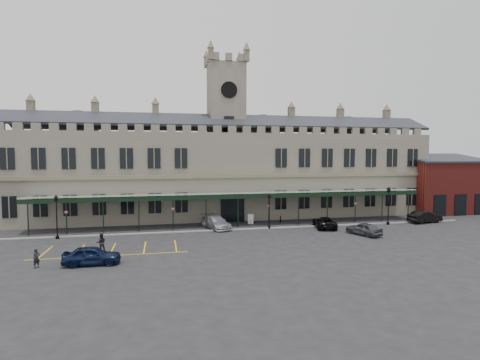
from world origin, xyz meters
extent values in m
plane|color=black|center=(0.00, 0.00, 0.00)|extent=(140.00, 140.00, 0.00)
cube|color=#666155|center=(0.00, 16.00, 6.00)|extent=(60.00, 10.00, 12.00)
cube|color=brown|center=(0.00, 10.82, 6.20)|extent=(60.00, 0.35, 0.50)
cube|color=black|center=(0.00, 13.50, 13.80)|extent=(60.00, 4.77, 2.20)
cube|color=black|center=(0.00, 18.50, 13.80)|extent=(60.00, 4.77, 2.20)
cube|color=black|center=(0.00, 10.90, 1.90)|extent=(3.20, 0.18, 3.80)
cube|color=#666155|center=(0.00, 16.00, 11.00)|extent=(5.00, 5.00, 22.00)
cylinder|color=silver|center=(0.00, 13.44, 18.00)|extent=(2.20, 0.12, 2.20)
cylinder|color=black|center=(0.00, 13.37, 18.00)|extent=(2.30, 0.04, 2.30)
cube|color=black|center=(0.00, 13.44, 13.00)|extent=(1.40, 0.12, 2.80)
cube|color=#8C9E93|center=(0.00, 9.00, 4.10)|extent=(50.00, 4.00, 0.40)
cube|color=black|center=(0.00, 7.00, 3.85)|extent=(50.00, 0.18, 0.50)
cube|color=maroon|center=(34.00, 13.00, 4.00)|extent=(12.00, 8.00, 8.00)
cube|color=black|center=(34.00, 13.00, 8.50)|extent=(12.40, 8.36, 1.47)
cube|color=gray|center=(0.00, 5.50, 0.06)|extent=(60.00, 0.40, 0.12)
cylinder|color=#332314|center=(-22.00, 25.00, 6.00)|extent=(0.70, 0.70, 12.00)
sphere|color=black|center=(-22.00, 25.00, 13.00)|extent=(6.00, 6.00, 6.00)
cylinder|color=#332314|center=(8.00, 25.00, 6.00)|extent=(0.70, 0.70, 12.00)
sphere|color=black|center=(8.00, 25.00, 13.00)|extent=(6.00, 6.00, 6.00)
cylinder|color=#332314|center=(24.00, 25.00, 6.00)|extent=(0.70, 0.70, 12.00)
sphere|color=black|center=(24.00, 25.00, 13.00)|extent=(6.00, 6.00, 6.00)
cylinder|color=black|center=(-20.40, 4.81, 0.16)|extent=(0.37, 0.37, 0.31)
cylinder|color=black|center=(-20.40, 4.81, 2.07)|extent=(0.12, 0.12, 4.14)
cube|color=black|center=(-20.40, 4.81, 4.30)|extent=(0.29, 0.29, 0.41)
cone|color=black|center=(-20.40, 4.81, 4.66)|extent=(0.46, 0.46, 0.31)
cylinder|color=black|center=(3.54, 5.45, 0.14)|extent=(0.34, 0.34, 0.29)
cylinder|color=black|center=(3.54, 5.45, 1.91)|extent=(0.11, 0.11, 3.82)
cube|color=black|center=(3.54, 5.45, 3.96)|extent=(0.27, 0.27, 0.38)
cone|color=black|center=(3.54, 5.45, 4.30)|extent=(0.42, 0.42, 0.29)
cylinder|color=black|center=(19.38, 4.85, 0.16)|extent=(0.38, 0.38, 0.32)
cylinder|color=black|center=(19.38, 4.85, 2.14)|extent=(0.13, 0.13, 4.27)
cube|color=black|center=(19.38, 4.85, 4.43)|extent=(0.30, 0.30, 0.43)
cone|color=black|center=(19.38, 4.85, 4.81)|extent=(0.47, 0.47, 0.32)
cube|color=#E15F07|center=(14.33, 0.47, 0.02)|extent=(0.39, 0.39, 0.04)
cone|color=#E15F07|center=(14.33, 0.47, 0.36)|extent=(0.45, 0.45, 0.72)
cylinder|color=silver|center=(14.33, 0.47, 0.46)|extent=(0.30, 0.30, 0.10)
cylinder|color=black|center=(2.06, 9.04, 0.26)|extent=(0.06, 0.06, 0.52)
cube|color=silver|center=(2.06, 9.04, 0.63)|extent=(0.73, 0.21, 1.26)
cylinder|color=black|center=(-0.79, 9.69, 0.47)|extent=(0.17, 0.17, 0.95)
cylinder|color=black|center=(6.13, 8.94, 0.45)|extent=(0.16, 0.16, 0.90)
imported|color=black|center=(-15.00, -5.96, 0.78)|extent=(4.59, 1.90, 1.56)
imported|color=#A8ABB0|center=(-2.85, 6.92, 0.77)|extent=(3.75, 5.74, 1.55)
imported|color=black|center=(10.39, 4.56, 0.69)|extent=(3.24, 5.29, 1.37)
imported|color=#3B3D43|center=(13.00, -0.18, 0.72)|extent=(3.14, 4.55, 1.44)
imported|color=black|center=(25.00, 5.10, 0.79)|extent=(5.06, 2.63, 1.59)
imported|color=black|center=(-19.20, -5.97, 0.78)|extent=(0.67, 0.66, 1.56)
imported|color=black|center=(-14.89, -1.87, 0.88)|extent=(0.98, 0.83, 1.77)
camera|label=1|loc=(-9.21, -38.18, 9.16)|focal=28.00mm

